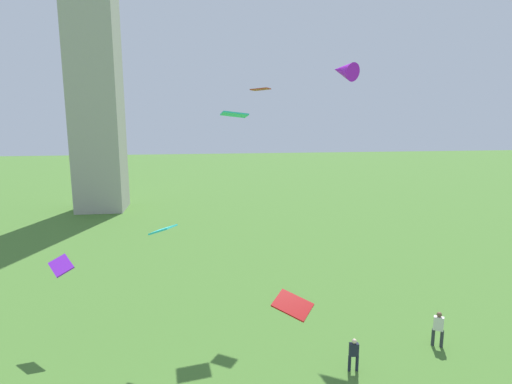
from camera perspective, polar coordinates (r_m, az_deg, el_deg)
monument_obelisk at (r=54.76m, az=-21.08°, el=22.02°), size 5.35×5.35×45.90m
person_1 at (r=24.06m, az=22.93°, el=-16.09°), size 0.54×0.48×1.81m
person_2 at (r=21.04m, az=12.78°, el=-20.00°), size 0.48×0.27×1.56m
kite_flying_0 at (r=26.72m, az=11.48°, el=15.43°), size 1.75×2.00×1.33m
kite_flying_1 at (r=26.98m, az=0.60°, el=13.42°), size 1.34×1.22×0.17m
kite_flying_2 at (r=15.06m, az=4.85°, el=-14.65°), size 1.49×1.30×0.69m
kite_flying_3 at (r=23.87m, az=-24.34°, el=-8.83°), size 1.48×1.46×0.80m
kite_flying_4 at (r=25.06m, az=-2.87°, el=10.19°), size 1.62×1.21×0.43m
kite_flying_5 at (r=21.06m, az=-12.14°, el=-4.86°), size 1.31×1.58×0.54m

